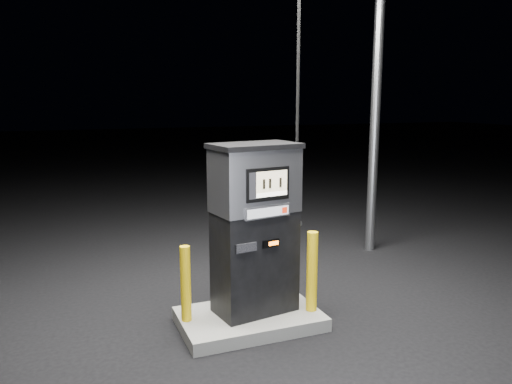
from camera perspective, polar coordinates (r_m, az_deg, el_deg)
name	(u,v)px	position (r m, az deg, el deg)	size (l,w,h in m)	color
ground	(250,325)	(5.99, -0.74, -14.95)	(80.00, 80.00, 0.00)	black
pump_island	(250,319)	(5.96, -0.74, -14.30)	(1.60, 1.00, 0.15)	slate
fuel_dispenser	(255,227)	(5.67, -0.10, -4.03)	(1.12, 0.72, 4.05)	black
bollard_left	(186,284)	(5.64, -8.04, -10.34)	(0.11, 0.11, 0.86)	yellow
bollard_right	(312,271)	(5.87, 6.41, -9.01)	(0.13, 0.13, 0.94)	yellow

